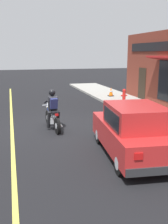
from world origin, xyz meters
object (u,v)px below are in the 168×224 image
Objects in this scene: motorcycle_with_rider at (53,113)px; fire_hydrant at (124,97)px; traffic_cone at (111,92)px; car_hatchback at (133,131)px.

fire_hydrant is at bearing 36.73° from motorcycle_with_rider.
traffic_cone is (0.35, 2.90, -0.14)m from fire_hydrant.
car_hatchback is at bearing -112.20° from fire_hydrant.
traffic_cone is at bearing 72.11° from car_hatchback.
motorcycle_with_rider is 5.79m from fire_hydrant.
motorcycle_with_rider is 0.51× the size of car_hatchback.
motorcycle_with_rider is 3.37× the size of traffic_cone.
motorcycle_with_rider reaches higher than car_hatchback.
car_hatchback is 10.30m from traffic_cone.
motorcycle_with_rider is at bearing 118.07° from car_hatchback.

